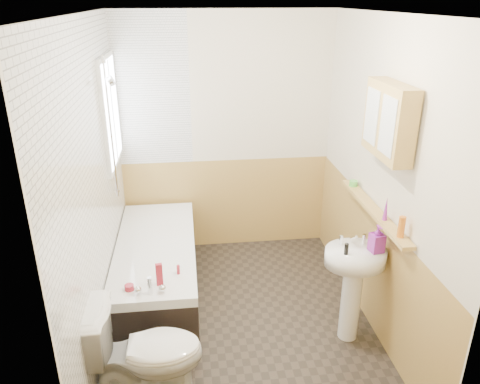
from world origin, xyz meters
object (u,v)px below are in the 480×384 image
(bathtub, at_px, (157,269))
(medicine_cabinet, at_px, (389,121))
(toilet, at_px, (144,354))
(pine_shelf, at_px, (374,210))
(sink, at_px, (353,276))

(bathtub, bearing_deg, medicine_cabinet, -21.22)
(toilet, relative_size, pine_shelf, 0.64)
(medicine_cabinet, bearing_deg, sink, -153.43)
(bathtub, distance_m, sink, 1.77)
(sink, relative_size, pine_shelf, 0.74)
(sink, xyz_separation_m, medicine_cabinet, (0.17, 0.09, 1.21))
(bathtub, xyz_separation_m, medicine_cabinet, (1.74, -0.68, 1.51))
(pine_shelf, height_order, medicine_cabinet, medicine_cabinet)
(sink, bearing_deg, pine_shelf, 34.85)
(bathtub, height_order, pine_shelf, pine_shelf)
(pine_shelf, distance_m, medicine_cabinet, 0.77)
(bathtub, bearing_deg, sink, -25.90)
(sink, bearing_deg, medicine_cabinet, 13.99)
(bathtub, relative_size, sink, 1.88)
(sink, height_order, medicine_cabinet, medicine_cabinet)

